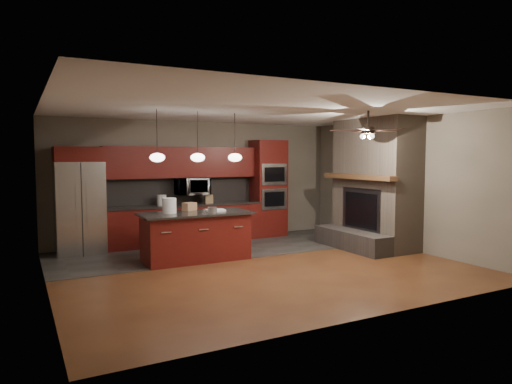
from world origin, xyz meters
TOP-DOWN VIEW (x-y plane):
  - ground at (0.00, 0.00)m, footprint 7.00×7.00m
  - ceiling at (0.00, 0.00)m, footprint 7.00×6.00m
  - back_wall at (0.00, 3.00)m, footprint 7.00×0.02m
  - right_wall at (3.50, 0.00)m, footprint 0.02×6.00m
  - left_wall at (-3.50, 0.00)m, footprint 0.02×6.00m
  - slate_tile_patch at (0.00, 1.80)m, footprint 7.00×2.40m
  - fireplace_column at (3.04, 0.40)m, footprint 1.30×2.10m
  - back_cabinetry at (-0.48, 2.74)m, footprint 3.59×0.64m
  - oven_tower at (1.70, 2.69)m, footprint 0.80×0.63m
  - microwave at (-0.27, 2.75)m, footprint 0.73×0.41m
  - refrigerator at (-2.73, 2.62)m, footprint 0.94×0.75m
  - kitchen_island at (-0.85, 0.97)m, footprint 2.11×0.97m
  - white_bucket at (-1.34, 1.06)m, footprint 0.35×0.35m
  - paint_can at (-0.61, 0.72)m, footprint 0.20×0.20m
  - paint_tray at (-0.44, 0.98)m, footprint 0.39×0.30m
  - cardboard_box at (-0.85, 1.32)m, footprint 0.29×0.26m
  - counter_bucket at (-1.01, 2.70)m, footprint 0.26×0.26m
  - counter_box at (0.09, 2.65)m, footprint 0.20×0.16m
  - pendant_left at (-1.65, 0.70)m, footprint 0.26×0.26m
  - pendant_center at (-0.90, 0.70)m, footprint 0.26×0.26m
  - pendant_right at (-0.15, 0.70)m, footprint 0.26×0.26m
  - ceiling_fan at (1.80, -0.80)m, footprint 1.27×1.33m

SIDE VIEW (x-z plane):
  - ground at x=0.00m, z-range 0.00..0.00m
  - slate_tile_patch at x=0.00m, z-range 0.00..0.01m
  - kitchen_island at x=-0.85m, z-range 0.01..0.93m
  - back_cabinetry at x=-0.48m, z-range -0.21..1.99m
  - paint_tray at x=-0.44m, z-range 0.92..0.96m
  - paint_can at x=-0.61m, z-range 0.92..1.03m
  - cardboard_box at x=-0.85m, z-range 0.92..1.07m
  - counter_box at x=0.09m, z-range 0.90..1.10m
  - counter_bucket at x=-1.01m, z-range 0.90..1.13m
  - white_bucket at x=-1.34m, z-range 0.92..1.21m
  - refrigerator at x=-2.73m, z-range 0.00..2.17m
  - oven_tower at x=1.70m, z-range 0.00..2.38m
  - fireplace_column at x=3.04m, z-range -0.10..2.70m
  - microwave at x=-0.27m, z-range 1.05..1.55m
  - back_wall at x=0.00m, z-range 0.00..2.80m
  - right_wall at x=3.50m, z-range 0.00..2.80m
  - left_wall at x=-3.50m, z-range 0.00..2.80m
  - pendant_left at x=-1.65m, z-range 1.51..2.42m
  - pendant_center at x=-0.90m, z-range 1.51..2.42m
  - pendant_right at x=-0.15m, z-range 1.51..2.42m
  - ceiling_fan at x=1.80m, z-range 2.25..2.66m
  - ceiling at x=0.00m, z-range 2.79..2.81m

